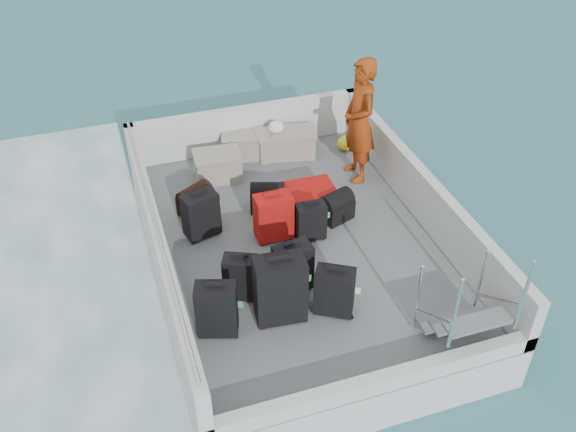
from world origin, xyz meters
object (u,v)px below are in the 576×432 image
suitcase_5 (273,217)px  suitcase_3 (280,290)px  suitcase_2 (201,215)px  passenger (359,121)px  crate_1 (243,146)px  crate_3 (293,143)px  suitcase_0 (217,310)px  suitcase_6 (334,292)px  suitcase_8 (304,199)px  suitcase_1 (241,278)px  suitcase_7 (311,222)px  suitcase_4 (293,268)px  crate_0 (218,167)px  crate_2 (276,144)px

suitcase_5 → suitcase_3: bearing=-105.0°
suitcase_2 → passenger: 2.57m
crate_1 → crate_3: size_ratio=0.93×
suitcase_0 → suitcase_5: (1.06, 1.36, -0.01)m
suitcase_6 → suitcase_8: bearing=110.9°
suitcase_8 → suitcase_1: bearing=138.9°
suitcase_6 → passenger: bearing=92.3°
suitcase_3 → suitcase_1: bearing=131.1°
suitcase_7 → suitcase_4: bearing=-120.3°
suitcase_4 → suitcase_5: size_ratio=0.99×
suitcase_7 → crate_0: 1.90m
suitcase_2 → passenger: bearing=-0.9°
suitcase_3 → crate_1: (0.50, 3.39, -0.24)m
suitcase_8 → crate_1: (-0.42, 1.58, 0.01)m
passenger → suitcase_3: bearing=-37.9°
suitcase_3 → suitcase_4: (0.28, 0.39, -0.10)m
suitcase_3 → suitcase_7: size_ratio=1.58×
suitcase_1 → crate_0: bearing=106.8°
crate_1 → suitcase_8: bearing=-75.0°
crate_1 → passenger: bearing=-36.7°
suitcase_8 → suitcase_7: bearing=169.4°
suitcase_5 → crate_1: 2.04m
suitcase_0 → crate_3: suitcase_0 is taller
suitcase_1 → suitcase_7: bearing=57.9°
suitcase_7 → suitcase_8: 0.63m
suitcase_1 → suitcase_6: bearing=-6.9°
suitcase_3 → suitcase_5: size_ratio=1.29×
suitcase_6 → suitcase_7: suitcase_6 is taller
suitcase_7 → crate_3: suitcase_7 is taller
crate_0 → crate_3: 1.27m
suitcase_5 → crate_2: (0.64, 1.89, -0.14)m
suitcase_7 → crate_1: size_ratio=0.90×
suitcase_4 → suitcase_6: (0.32, -0.49, -0.02)m
suitcase_1 → suitcase_3: 0.57m
suitcase_0 → suitcase_8: suitcase_0 is taller
passenger → suitcase_5: bearing=-56.6°
suitcase_1 → crate_2: bearing=89.1°
suitcase_2 → suitcase_4: bearing=-74.9°
suitcase_3 → suitcase_5: suitcase_3 is taller
suitcase_7 → crate_0: bearing=116.9°
crate_1 → crate_3: 0.77m
suitcase_3 → suitcase_7: bearing=62.2°
suitcase_0 → suitcase_4: (0.98, 0.38, -0.02)m
suitcase_0 → suitcase_5: bearing=70.2°
suitcase_8 → crate_3: (0.32, 1.39, 0.03)m
suitcase_0 → crate_1: size_ratio=1.14×
suitcase_1 → crate_2: size_ratio=0.96×
suitcase_0 → crate_2: bearing=80.5°
suitcase_8 → crate_1: 1.64m
suitcase_5 → passenger: passenger is taller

